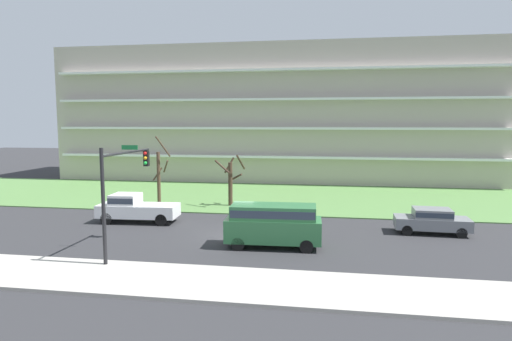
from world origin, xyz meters
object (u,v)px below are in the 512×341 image
Objects in this scene: tree_far_left at (159,175)px; pickup_white_near_left at (135,208)px; traffic_signal_mast at (122,180)px; tree_left at (231,180)px; van_green_center_left at (273,222)px; sedan_gray_center_right at (432,220)px.

tree_far_left is 1.04× the size of pickup_white_near_left.
tree_far_left is 1.01× the size of traffic_signal_mast.
tree_left is 14.13m from traffic_signal_mast.
van_green_center_left is 0.93× the size of traffic_signal_mast.
van_green_center_left is at bearing 19.61° from traffic_signal_mast.
pickup_white_near_left is 1.04× the size of van_green_center_left.
sedan_gray_center_right is at bearing 23.17° from traffic_signal_mast.
sedan_gray_center_right is at bearing -25.12° from tree_left.
tree_left is 0.78× the size of pickup_white_near_left.
traffic_signal_mast is at bearing -75.95° from tree_far_left.
tree_left is 0.82× the size of van_green_center_left.
tree_left is 12.16m from van_green_center_left.
tree_left is at bearing -131.62° from pickup_white_near_left.
sedan_gray_center_right is at bearing -17.44° from tree_far_left.
tree_left is at bearing -22.79° from sedan_gray_center_right.
van_green_center_left reaches higher than pickup_white_near_left.
traffic_signal_mast is at bearing -100.69° from tree_left.
pickup_white_near_left is (-5.26, -6.63, -1.18)m from tree_left.
tree_far_left is at bearing -177.02° from tree_left.
tree_left is at bearing 111.37° from van_green_center_left.
tree_left reaches higher than van_green_center_left.
pickup_white_near_left is at bearing 2.37° from sedan_gray_center_right.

